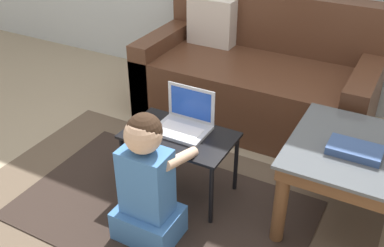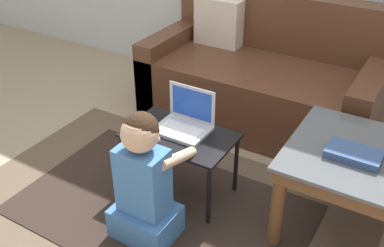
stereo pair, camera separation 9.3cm
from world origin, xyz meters
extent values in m
plane|color=gray|center=(0.00, 0.00, 0.00)|extent=(16.00, 16.00, 0.00)
cube|color=brown|center=(-0.11, -0.25, 0.00)|extent=(2.25, 1.40, 0.01)
cube|color=#2D231E|center=(-0.11, -0.25, 0.01)|extent=(1.62, 1.01, 0.00)
cube|color=#4C2D1E|center=(-0.05, 0.96, 0.23)|extent=(1.66, 0.85, 0.46)
cube|color=#4C2D1E|center=(-0.05, 1.30, 0.67)|extent=(1.66, 0.19, 0.43)
cube|color=#4C2D1E|center=(-0.80, 0.96, 0.29)|extent=(0.16, 0.85, 0.58)
cube|color=#4C2D1E|center=(0.70, 0.96, 0.29)|extent=(0.16, 0.85, 0.58)
cube|color=beige|center=(-0.50, 1.13, 0.64)|extent=(0.36, 0.14, 0.36)
cube|color=brown|center=(0.94, 0.14, 0.44)|extent=(0.89, 0.67, 0.07)
cylinder|color=brown|center=(0.53, -0.15, 0.24)|extent=(0.07, 0.07, 0.48)
cylinder|color=brown|center=(0.53, 0.43, 0.24)|extent=(0.07, 0.07, 0.48)
cube|color=black|center=(-0.11, -0.05, 0.39)|extent=(0.62, 0.37, 0.02)
cylinder|color=black|center=(-0.39, -0.21, 0.19)|extent=(0.02, 0.02, 0.39)
cylinder|color=black|center=(0.18, -0.21, 0.19)|extent=(0.02, 0.02, 0.39)
cylinder|color=black|center=(-0.39, 0.11, 0.19)|extent=(0.02, 0.02, 0.39)
cylinder|color=black|center=(0.18, 0.11, 0.19)|extent=(0.02, 0.02, 0.39)
cube|color=#B7BCC6|center=(-0.11, -0.02, 0.41)|extent=(0.30, 0.23, 0.02)
cube|color=silver|center=(-0.11, -0.04, 0.42)|extent=(0.24, 0.14, 0.00)
cube|color=#B7BCC6|center=(-0.11, 0.09, 0.53)|extent=(0.30, 0.01, 0.21)
cube|color=#1E47B7|center=(-0.11, 0.09, 0.53)|extent=(0.25, 0.00, 0.18)
ellipsoid|color=silver|center=(-0.32, -0.04, 0.42)|extent=(0.06, 0.10, 0.03)
cube|color=#3D70B2|center=(-0.07, -0.45, 0.09)|extent=(0.33, 0.25, 0.18)
cube|color=#3D70B2|center=(-0.07, -0.45, 0.36)|extent=(0.24, 0.17, 0.37)
sphere|color=tan|center=(-0.07, -0.45, 0.63)|extent=(0.18, 0.18, 0.18)
sphere|color=black|center=(-0.07, -0.44, 0.65)|extent=(0.17, 0.17, 0.17)
cylinder|color=tan|center=(-0.18, -0.31, 0.45)|extent=(0.06, 0.30, 0.14)
cylinder|color=tan|center=(0.05, -0.31, 0.45)|extent=(0.06, 0.30, 0.14)
cube|color=#334C7F|center=(0.80, 0.08, 0.52)|extent=(0.25, 0.15, 0.04)
camera|label=1|loc=(0.96, -1.87, 1.75)|focal=42.00mm
camera|label=2|loc=(1.04, -1.82, 1.75)|focal=42.00mm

